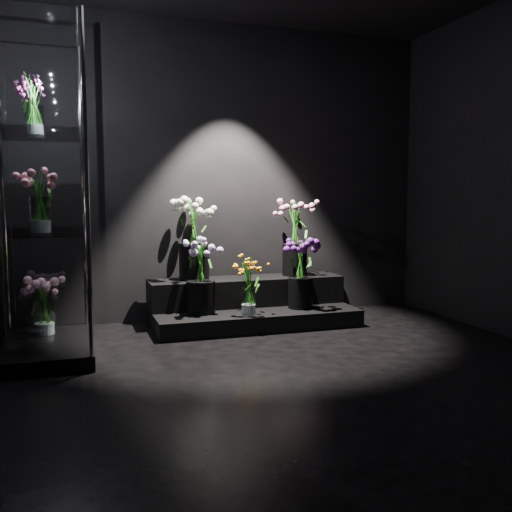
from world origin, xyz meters
name	(u,v)px	position (x,y,z in m)	size (l,w,h in m)	color
floor	(310,376)	(0.00, 0.00, 0.00)	(4.00, 4.00, 0.00)	black
wall_back	(228,173)	(0.00, 2.00, 1.40)	(4.00, 4.00, 0.00)	black
display_riser	(250,305)	(0.11, 1.63, 0.17)	(1.84, 0.82, 0.41)	black
display_case	(41,195)	(-1.66, 1.05, 1.18)	(0.64, 1.07, 2.36)	black
bouquet_orange_bells	(249,285)	(0.00, 1.34, 0.41)	(0.30, 0.30, 0.49)	white
bouquet_lilac	(201,272)	(-0.40, 1.48, 0.52)	(0.42, 0.42, 0.66)	black
bouquet_purple	(301,268)	(0.52, 1.42, 0.52)	(0.34, 0.34, 0.65)	black
bouquet_cream_roses	(194,234)	(-0.39, 1.78, 0.83)	(0.53, 0.53, 0.74)	black
bouquet_pink_roses	(295,232)	(0.60, 1.76, 0.83)	(0.45, 0.45, 0.72)	black
bouquet_case_pink	(40,199)	(-1.66, 0.90, 1.15)	(0.35, 0.35, 0.45)	white
bouquet_case_magenta	(34,106)	(-1.68, 1.17, 1.82)	(0.25, 0.25, 0.40)	white
bouquet_case_base_pink	(44,305)	(-1.68, 1.28, 0.34)	(0.40, 0.40, 0.43)	white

